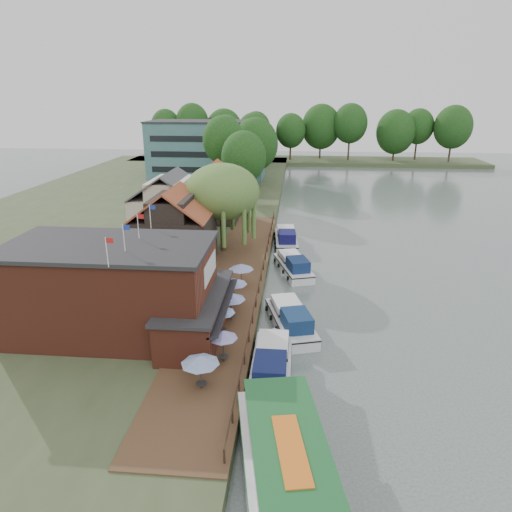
{
  "coord_description": "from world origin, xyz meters",
  "views": [
    {
      "loc": [
        -2.09,
        -32.0,
        18.73
      ],
      "look_at": [
        -6.0,
        12.0,
        3.0
      ],
      "focal_mm": 32.0,
      "sensor_mm": 36.0,
      "label": 1
    }
  ],
  "objects_px": {
    "cottage_b": "(171,205)",
    "tour_boat": "(293,490)",
    "pub": "(137,289)",
    "umbrella_2": "(222,320)",
    "hotel_block": "(207,149)",
    "cruiser_2": "(293,263)",
    "umbrella_5": "(241,275)",
    "umbrella_3": "(231,306)",
    "umbrella_1": "(223,346)",
    "umbrella_4": "(234,291)",
    "cottage_c": "(214,192)",
    "cottage_a": "(174,227)",
    "umbrella_0": "(201,372)",
    "willow": "(223,209)",
    "cruiser_1": "(291,316)",
    "cruiser_3": "(286,236)",
    "cruiser_0": "(272,361)",
    "swan": "(252,429)"
  },
  "relations": [
    {
      "from": "cottage_b",
      "to": "tour_boat",
      "type": "distance_m",
      "value": 43.2
    },
    {
      "from": "pub",
      "to": "umbrella_2",
      "type": "xyz_separation_m",
      "value": [
        6.48,
        0.08,
        -2.36
      ]
    },
    {
      "from": "hotel_block",
      "to": "cruiser_2",
      "type": "bearing_deg",
      "value": -70.05
    },
    {
      "from": "cottage_b",
      "to": "pub",
      "type": "bearing_deg",
      "value": -80.91
    },
    {
      "from": "umbrella_5",
      "to": "tour_boat",
      "type": "xyz_separation_m",
      "value": [
        5.27,
        -24.24,
        -0.59
      ]
    },
    {
      "from": "umbrella_3",
      "to": "cruiser_2",
      "type": "relative_size",
      "value": 0.27
    },
    {
      "from": "umbrella_1",
      "to": "umbrella_4",
      "type": "distance_m",
      "value": 9.42
    },
    {
      "from": "cottage_c",
      "to": "umbrella_3",
      "type": "distance_m",
      "value": 32.34
    },
    {
      "from": "cottage_b",
      "to": "umbrella_1",
      "type": "relative_size",
      "value": 4.04
    },
    {
      "from": "umbrella_5",
      "to": "cruiser_2",
      "type": "xyz_separation_m",
      "value": [
        4.95,
        6.97,
        -1.2
      ]
    },
    {
      "from": "cottage_a",
      "to": "umbrella_3",
      "type": "bearing_deg",
      "value": -57.76
    },
    {
      "from": "cottage_b",
      "to": "tour_boat",
      "type": "height_order",
      "value": "cottage_b"
    },
    {
      "from": "hotel_block",
      "to": "umbrella_0",
      "type": "distance_m",
      "value": 79.4
    },
    {
      "from": "pub",
      "to": "umbrella_4",
      "type": "relative_size",
      "value": 8.32
    },
    {
      "from": "hotel_block",
      "to": "umbrella_4",
      "type": "relative_size",
      "value": 10.57
    },
    {
      "from": "willow",
      "to": "umbrella_0",
      "type": "distance_m",
      "value": 27.38
    },
    {
      "from": "pub",
      "to": "hotel_block",
      "type": "height_order",
      "value": "hotel_block"
    },
    {
      "from": "cottage_b",
      "to": "willow",
      "type": "bearing_deg",
      "value": -33.69
    },
    {
      "from": "cottage_c",
      "to": "umbrella_5",
      "type": "xyz_separation_m",
      "value": [
        6.9,
        -24.66,
        -2.96
      ]
    },
    {
      "from": "hotel_block",
      "to": "umbrella_4",
      "type": "distance_m",
      "value": 67.11
    },
    {
      "from": "umbrella_5",
      "to": "tour_boat",
      "type": "height_order",
      "value": "umbrella_5"
    },
    {
      "from": "umbrella_2",
      "to": "umbrella_5",
      "type": "relative_size",
      "value": 0.98
    },
    {
      "from": "cottage_c",
      "to": "umbrella_0",
      "type": "bearing_deg",
      "value": -81.26
    },
    {
      "from": "umbrella_1",
      "to": "cruiser_1",
      "type": "xyz_separation_m",
      "value": [
        4.59,
        7.15,
        -1.15
      ]
    },
    {
      "from": "cruiser_2",
      "to": "cruiser_3",
      "type": "xyz_separation_m",
      "value": [
        -1.04,
        9.78,
        0.08
      ]
    },
    {
      "from": "hotel_block",
      "to": "cruiser_1",
      "type": "bearing_deg",
      "value": -73.67
    },
    {
      "from": "umbrella_2",
      "to": "cruiser_0",
      "type": "bearing_deg",
      "value": -41.31
    },
    {
      "from": "cottage_a",
      "to": "cruiser_1",
      "type": "relative_size",
      "value": 0.91
    },
    {
      "from": "willow",
      "to": "umbrella_1",
      "type": "distance_m",
      "value": 24.32
    },
    {
      "from": "umbrella_3",
      "to": "swan",
      "type": "height_order",
      "value": "umbrella_3"
    },
    {
      "from": "cruiser_3",
      "to": "cruiser_1",
      "type": "bearing_deg",
      "value": -91.51
    },
    {
      "from": "cruiser_2",
      "to": "swan",
      "type": "distance_m",
      "value": 25.76
    },
    {
      "from": "umbrella_1",
      "to": "cruiser_2",
      "type": "bearing_deg",
      "value": 76.93
    },
    {
      "from": "cruiser_1",
      "to": "willow",
      "type": "bearing_deg",
      "value": 100.81
    },
    {
      "from": "cottage_a",
      "to": "umbrella_1",
      "type": "height_order",
      "value": "cottage_a"
    },
    {
      "from": "hotel_block",
      "to": "umbrella_0",
      "type": "relative_size",
      "value": 10.35
    },
    {
      "from": "cruiser_2",
      "to": "cruiser_3",
      "type": "height_order",
      "value": "cruiser_3"
    },
    {
      "from": "cottage_a",
      "to": "cruiser_2",
      "type": "bearing_deg",
      "value": 5.81
    },
    {
      "from": "pub",
      "to": "tour_boat",
      "type": "relative_size",
      "value": 1.29
    },
    {
      "from": "cruiser_2",
      "to": "umbrella_1",
      "type": "bearing_deg",
      "value": -120.04
    },
    {
      "from": "umbrella_2",
      "to": "umbrella_4",
      "type": "height_order",
      "value": "same"
    },
    {
      "from": "cottage_c",
      "to": "cruiser_3",
      "type": "bearing_deg",
      "value": -36.22
    },
    {
      "from": "willow",
      "to": "umbrella_3",
      "type": "height_order",
      "value": "willow"
    },
    {
      "from": "umbrella_5",
      "to": "cruiser_0",
      "type": "distance_m",
      "value": 13.39
    },
    {
      "from": "cottage_a",
      "to": "cruiser_0",
      "type": "bearing_deg",
      "value": -58.01
    },
    {
      "from": "umbrella_0",
      "to": "umbrella_1",
      "type": "xyz_separation_m",
      "value": [
        0.91,
        3.24,
        0.0
      ]
    },
    {
      "from": "pub",
      "to": "umbrella_5",
      "type": "relative_size",
      "value": 8.28
    },
    {
      "from": "cottage_c",
      "to": "cottage_a",
      "type": "bearing_deg",
      "value": -93.01
    },
    {
      "from": "swan",
      "to": "hotel_block",
      "type": "bearing_deg",
      "value": 102.46
    },
    {
      "from": "willow",
      "to": "umbrella_1",
      "type": "xyz_separation_m",
      "value": [
        3.71,
        -23.71,
        -3.93
      ]
    }
  ]
}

